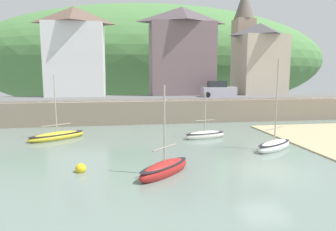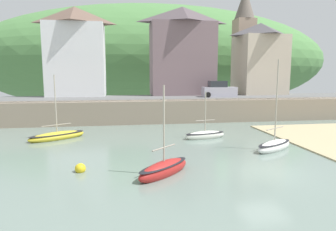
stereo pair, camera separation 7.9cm
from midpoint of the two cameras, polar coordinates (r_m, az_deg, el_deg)
name	(u,v)px [view 2 (the right image)]	position (r m, az deg, el deg)	size (l,w,h in m)	color
quay_seawall	(191,109)	(33.48, 4.49, 1.26)	(48.00, 9.40, 2.40)	gray
hillside_backdrop	(154,60)	(70.54, -2.58, 10.38)	(80.00, 44.00, 23.45)	#4E8144
waterfront_building_left	(76,51)	(40.53, -16.99, 11.56)	(7.37, 5.07, 11.07)	white
waterfront_building_centre	(182,51)	(40.99, 2.78, 12.14)	(8.68, 4.82, 11.49)	slate
waterfront_building_right	(260,58)	(44.44, 16.99, 10.31)	(6.35, 6.15, 9.69)	beige
church_with_spire	(244,39)	(48.01, 14.20, 13.86)	(3.00, 3.00, 15.47)	tan
motorboat_with_cabin	(274,146)	(22.22, 19.58, -5.37)	(3.73, 2.89, 6.39)	white
dinghy_open_wooden	(205,135)	(24.81, 7.10, -3.70)	(3.64, 1.66, 4.01)	silver
fishing_boat_green	(164,169)	(15.98, -0.63, -10.08)	(3.43, 3.31, 4.90)	#A72320
sailboat_blue_trim	(57,136)	(25.94, -20.16, -3.64)	(4.55, 3.69, 5.33)	gold
parked_car_near_slipway	(219,90)	(37.54, 9.66, 4.74)	(4.17, 1.88, 1.95)	#B4B1C2
mooring_buoy	(80,169)	(17.13, -16.13, -9.63)	(0.58, 0.58, 0.58)	yellow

